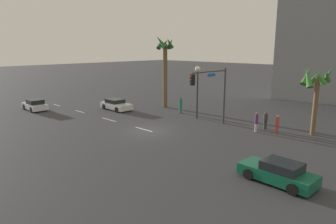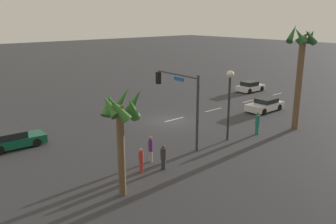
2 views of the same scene
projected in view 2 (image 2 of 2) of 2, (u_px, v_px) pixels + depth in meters
The scene contains 16 objects.
ground_plane at pixel (169, 121), 33.14m from camera, with size 220.00×220.00×0.00m, color #333338.
lane_stripe_0 at pixel (277, 94), 44.48m from camera, with size 1.99×0.14×0.01m, color silver.
lane_stripe_1 at pixel (248, 101), 40.75m from camera, with size 1.97×0.14×0.01m, color silver.
lane_stripe_2 at pixel (214, 110), 37.03m from camera, with size 2.50×0.14×0.01m, color silver.
lane_stripe_3 at pixel (174, 119), 33.55m from camera, with size 2.32×0.14×0.01m, color silver.
car_0 at pixel (14, 140), 26.27m from camera, with size 4.30×2.02×1.30m.
car_1 at pixel (250, 87), 45.95m from camera, with size 4.01×2.06×1.31m.
car_2 at pixel (265, 105), 36.53m from camera, with size 4.32×2.01×1.29m.
traffic_signal at pixel (182, 95), 26.26m from camera, with size 0.49×5.03×5.54m.
streetlamp at pixel (230, 91), 26.99m from camera, with size 0.56×0.56×5.53m.
pedestrian_0 at pixel (163, 157), 22.47m from camera, with size 0.50×0.50×1.64m.
pedestrian_1 at pixel (257, 123), 29.12m from camera, with size 0.53×0.53×1.87m.
pedestrian_2 at pixel (151, 148), 23.61m from camera, with size 0.43×0.43×1.80m.
pedestrian_3 at pixel (141, 160), 21.98m from camera, with size 0.42×0.42×1.63m.
palm_tree_0 at pixel (122, 115), 18.34m from camera, with size 2.55×2.66×6.02m.
palm_tree_1 at pixel (301, 60), 29.28m from camera, with size 2.19×2.47×8.94m.
Camera 2 is at (20.82, 24.00, 9.48)m, focal length 37.90 mm.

